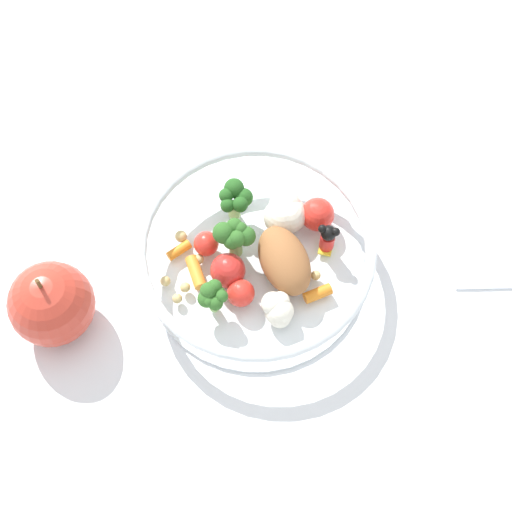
# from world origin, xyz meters

# --- Properties ---
(ground_plane) EXTENTS (2.40, 2.40, 0.00)m
(ground_plane) POSITION_xyz_m (0.00, 0.00, 0.00)
(ground_plane) COLOR white
(food_container) EXTENTS (0.22, 0.22, 0.06)m
(food_container) POSITION_xyz_m (0.02, -0.02, 0.03)
(food_container) COLOR white
(food_container) RESTS_ON ground_plane
(loose_apple) EXTENTS (0.08, 0.08, 0.09)m
(loose_apple) POSITION_xyz_m (-0.05, 0.16, 0.04)
(loose_apple) COLOR #BC3828
(loose_apple) RESTS_ON ground_plane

